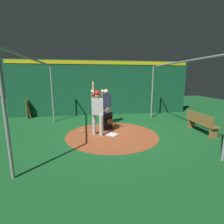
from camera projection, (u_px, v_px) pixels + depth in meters
ground_plane at (112, 135)px, 6.85m from camera, size 27.02×27.02×0.00m
dirt_circle at (112, 135)px, 6.85m from camera, size 3.74×3.74×0.01m
home_plate at (112, 134)px, 6.85m from camera, size 0.59×0.59×0.01m
batter at (97, 108)px, 6.61m from camera, size 0.68×0.49×2.15m
catcher at (108, 120)px, 7.59m from camera, size 0.58×0.40×0.98m
umpire at (106, 105)px, 8.20m from camera, size 0.22×0.49×1.76m
back_wall at (102, 88)px, 10.34m from camera, size 0.22×11.02×3.33m
cage_frame at (112, 84)px, 6.45m from camera, size 5.35×5.56×2.93m
bat_rack at (29, 109)px, 9.69m from camera, size 0.58×0.20×1.05m
bench at (201, 123)px, 7.03m from camera, size 1.63×0.36×0.85m
baseball_0 at (82, 131)px, 7.22m from camera, size 0.07×0.07×0.07m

